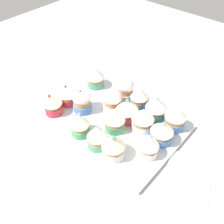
{
  "coord_description": "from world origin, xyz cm",
  "views": [
    {
      "loc": [
        -35.3,
        40.88,
        55.45
      ],
      "look_at": [
        0.0,
        0.0,
        4.2
      ],
      "focal_mm": 40.52,
      "sensor_mm": 36.0,
      "label": 1
    }
  ],
  "objects": [
    {
      "name": "ground_plane",
      "position": [
        0.0,
        0.0,
        -1.5
      ],
      "size": [
        180.0,
        180.0,
        3.0
      ],
      "primitive_type": "cube",
      "color": "#9E9EA3"
    },
    {
      "name": "baking_tray",
      "position": [
        0.0,
        0.0,
        0.6
      ],
      "size": [
        41.21,
        28.49,
        1.2
      ],
      "color": "silver",
      "rests_on": "ground_plane"
    },
    {
      "name": "cupcake_0",
      "position": [
        -15.67,
        -9.38,
        4.9
      ],
      "size": [
        6.11,
        6.11,
        7.27
      ],
      "color": "#477AC6",
      "rests_on": "baking_tray"
    },
    {
      "name": "cupcake_1",
      "position": [
        -9.24,
        -9.31,
        4.82
      ],
      "size": [
        6.48,
        6.48,
        7.19
      ],
      "color": "#4C9E6B",
      "rests_on": "baking_tray"
    },
    {
      "name": "cupcake_2",
      "position": [
        -2.53,
        -9.96,
        4.76
      ],
      "size": [
        5.51,
        5.51,
        6.99
      ],
      "color": "#477AC6",
      "rests_on": "baking_tray"
    },
    {
      "name": "cupcake_3",
      "position": [
        3.1,
        -10.05,
        5.05
      ],
      "size": [
        5.43,
        5.43,
        7.91
      ],
      "color": "white",
      "rests_on": "baking_tray"
    },
    {
      "name": "cupcake_4",
      "position": [
        15.18,
        -8.82,
        5.17
      ],
      "size": [
        6.13,
        6.13,
        7.64
      ],
      "color": "#4C9E6B",
      "rests_on": "baking_tray"
    },
    {
      "name": "cupcake_5",
      "position": [
        -15.68,
        -2.46,
        4.73
      ],
      "size": [
        6.34,
        6.34,
        7.07
      ],
      "color": "#477AC6",
      "rests_on": "baking_tray"
    },
    {
      "name": "cupcake_6",
      "position": [
        -9.02,
        -2.93,
        5.1
      ],
      "size": [
        6.52,
        6.52,
        7.55
      ],
      "color": "white",
      "rests_on": "baking_tray"
    },
    {
      "name": "cupcake_7",
      "position": [
        -3.34,
        -2.91,
        5.07
      ],
      "size": [
        6.65,
        6.65,
        7.71
      ],
      "color": "#D1333D",
      "rests_on": "baking_tray"
    },
    {
      "name": "cupcake_8",
      "position": [
        2.7,
        -3.22,
        4.73
      ],
      "size": [
        5.73,
        5.73,
        7.0
      ],
      "color": "white",
      "rests_on": "baking_tray"
    },
    {
      "name": "cupcake_9",
      "position": [
        -15.51,
        3.72,
        4.58
      ],
      "size": [
        5.73,
        5.73,
        6.56
      ],
      "color": "white",
      "rests_on": "baking_tray"
    },
    {
      "name": "cupcake_10",
      "position": [
        -3.16,
        2.43,
        5.07
      ],
      "size": [
        6.01,
        6.01,
        7.6
      ],
      "color": "#4C9E6B",
      "rests_on": "baking_tray"
    },
    {
      "name": "cupcake_11",
      "position": [
        9.64,
        2.88,
        4.89
      ],
      "size": [
        5.79,
        5.79,
        7.59
      ],
      "color": "#477AC6",
      "rests_on": "baking_tray"
    },
    {
      "name": "cupcake_12",
      "position": [
        15.56,
        3.22,
        4.59
      ],
      "size": [
        5.87,
        5.87,
        6.83
      ],
      "color": "#D1333D",
      "rests_on": "baking_tray"
    },
    {
      "name": "cupcake_13",
      "position": [
        -9.04,
        9.93,
        5.09
      ],
      "size": [
        6.21,
        6.21,
        7.92
      ],
      "color": "white",
      "rests_on": "baking_tray"
    },
    {
      "name": "cupcake_14",
      "position": [
        -3.74,
        10.26,
        5.01
      ],
      "size": [
        5.57,
        5.57,
        7.53
      ],
      "color": "#4C9E6B",
      "rests_on": "baking_tray"
    },
    {
      "name": "cupcake_15",
      "position": [
        2.98,
        10.16,
        4.93
      ],
      "size": [
        5.55,
        5.55,
        7.53
      ],
      "color": "#4C9E6B",
      "rests_on": "baking_tray"
    },
    {
      "name": "cupcake_16",
      "position": [
        15.55,
        9.42,
        4.66
      ],
      "size": [
        5.76,
        5.76,
        7.0
      ],
      "color": "#D1333D",
      "rests_on": "baking_tray"
    },
    {
      "name": "napkin",
      "position": [
        -27.28,
        2.99,
        0.3
      ],
      "size": [
        15.67,
        18.44,
        0.6
      ],
      "primitive_type": "cube",
      "rotation": [
        0.0,
        0.0,
        0.36
      ],
      "color": "white",
      "rests_on": "ground_plane"
    }
  ]
}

